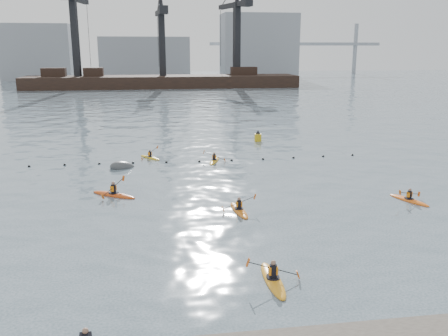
# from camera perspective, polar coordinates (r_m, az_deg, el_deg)

# --- Properties ---
(ground) EXTENTS (400.00, 400.00, 0.00)m
(ground) POSITION_cam_1_polar(r_m,az_deg,el_deg) (22.47, 0.19, -12.47)
(ground) COLOR #3A4B54
(ground) RESTS_ON ground
(float_line) EXTENTS (33.24, 0.73, 0.24)m
(float_line) POSITION_cam_1_polar(r_m,az_deg,el_deg) (43.64, -4.98, 0.79)
(float_line) COLOR black
(float_line) RESTS_ON ground
(barge_pier) EXTENTS (72.00, 19.30, 29.50)m
(barge_pier) POSITION_cam_1_polar(r_m,az_deg,el_deg) (130.14, -7.44, 10.42)
(barge_pier) COLOR black
(barge_pier) RESTS_ON ground
(skyline) EXTENTS (141.00, 28.00, 22.00)m
(skyline) POSITION_cam_1_polar(r_m,az_deg,el_deg) (170.21, -7.00, 13.76)
(skyline) COLOR gray
(skyline) RESTS_ON ground
(kayaker_0) EXTENTS (2.26, 3.35, 1.19)m
(kayaker_0) POSITION_cam_1_polar(r_m,az_deg,el_deg) (30.35, 1.81, -5.03)
(kayaker_0) COLOR orange
(kayaker_0) RESTS_ON ground
(kayaker_1) EXTENTS (2.47, 3.60, 1.32)m
(kayaker_1) POSITION_cam_1_polar(r_m,az_deg,el_deg) (21.78, 5.90, -13.14)
(kayaker_1) COLOR orange
(kayaker_1) RESTS_ON ground
(kayaker_2) EXTENTS (3.42, 2.68, 1.31)m
(kayaker_2) POSITION_cam_1_polar(r_m,az_deg,el_deg) (34.37, -13.12, -3.07)
(kayaker_2) COLOR #C34412
(kayaker_2) RESTS_ON ground
(kayaker_3) EXTENTS (2.04, 3.09, 1.13)m
(kayaker_3) POSITION_cam_1_polar(r_m,az_deg,el_deg) (43.57, -1.18, 0.91)
(kayaker_3) COLOR gold
(kayaker_3) RESTS_ON ground
(kayaker_4) EXTENTS (2.03, 3.17, 1.06)m
(kayaker_4) POSITION_cam_1_polar(r_m,az_deg,el_deg) (34.71, 21.37, -3.55)
(kayaker_4) COLOR orange
(kayaker_4) RESTS_ON ground
(kayaker_5) EXTENTS (2.19, 2.65, 1.18)m
(kayaker_5) POSITION_cam_1_polar(r_m,az_deg,el_deg) (45.49, -8.89, 1.30)
(kayaker_5) COLOR gold
(kayaker_5) RESTS_ON ground
(mooring_buoy) EXTENTS (2.78, 2.19, 1.58)m
(mooring_buoy) POSITION_cam_1_polar(r_m,az_deg,el_deg) (42.26, -12.10, 0.04)
(mooring_buoy) COLOR #3E4144
(mooring_buoy) RESTS_ON ground
(nav_buoy) EXTENTS (0.79, 0.79, 1.43)m
(nav_buoy) POSITION_cam_1_polar(r_m,az_deg,el_deg) (53.33, 4.10, 3.70)
(nav_buoy) COLOR gold
(nav_buoy) RESTS_ON ground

